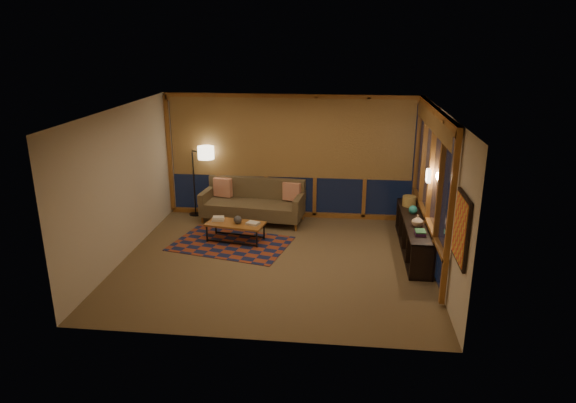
# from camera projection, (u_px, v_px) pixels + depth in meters

# --- Properties ---
(floor) EXTENTS (5.50, 5.00, 0.01)m
(floor) POSITION_uv_depth(u_px,v_px,m) (276.00, 261.00, 9.22)
(floor) COLOR olive
(floor) RESTS_ON ground
(ceiling) EXTENTS (5.50, 5.00, 0.01)m
(ceiling) POSITION_uv_depth(u_px,v_px,m) (275.00, 110.00, 8.38)
(ceiling) COLOR silver
(ceiling) RESTS_ON walls
(walls) EXTENTS (5.51, 5.01, 2.70)m
(walls) POSITION_uv_depth(u_px,v_px,m) (275.00, 189.00, 8.80)
(walls) COLOR beige
(walls) RESTS_ON floor
(window_wall_back) EXTENTS (5.30, 0.16, 2.60)m
(window_wall_back) POSITION_uv_depth(u_px,v_px,m) (290.00, 157.00, 11.09)
(window_wall_back) COLOR brown
(window_wall_back) RESTS_ON walls
(window_wall_right) EXTENTS (0.16, 3.70, 2.60)m
(window_wall_right) POSITION_uv_depth(u_px,v_px,m) (430.00, 184.00, 9.08)
(window_wall_right) COLOR brown
(window_wall_right) RESTS_ON walls
(wall_art) EXTENTS (0.06, 0.74, 0.94)m
(wall_art) POSITION_uv_depth(u_px,v_px,m) (461.00, 229.00, 6.74)
(wall_art) COLOR red
(wall_art) RESTS_ON walls
(wall_sconce) EXTENTS (0.12, 0.18, 0.22)m
(wall_sconce) POSITION_uv_depth(u_px,v_px,m) (428.00, 176.00, 8.89)
(wall_sconce) COLOR #FFEFC7
(wall_sconce) RESTS_ON walls
(sofa) EXTENTS (2.24, 1.11, 0.88)m
(sofa) POSITION_uv_depth(u_px,v_px,m) (253.00, 202.00, 11.05)
(sofa) COLOR brown
(sofa) RESTS_ON floor
(pillow_left) EXTENTS (0.43, 0.23, 0.41)m
(pillow_left) POSITION_uv_depth(u_px,v_px,m) (223.00, 188.00, 11.31)
(pillow_left) COLOR #DD4D24
(pillow_left) RESTS_ON sofa
(pillow_right) EXTENTS (0.40, 0.22, 0.38)m
(pillow_right) POSITION_uv_depth(u_px,v_px,m) (292.00, 193.00, 11.01)
(pillow_right) COLOR #DD4D24
(pillow_right) RESTS_ON sofa
(area_rug) EXTENTS (2.44, 1.89, 0.01)m
(area_rug) POSITION_uv_depth(u_px,v_px,m) (231.00, 244.00, 9.97)
(area_rug) COLOR brown
(area_rug) RESTS_ON floor
(coffee_table) EXTENTS (1.19, 0.70, 0.37)m
(coffee_table) POSITION_uv_depth(u_px,v_px,m) (236.00, 232.00, 10.07)
(coffee_table) COLOR brown
(coffee_table) RESTS_ON floor
(book_stack_a) EXTENTS (0.25, 0.21, 0.07)m
(book_stack_a) POSITION_uv_depth(u_px,v_px,m) (218.00, 219.00, 10.14)
(book_stack_a) COLOR beige
(book_stack_a) RESTS_ON coffee_table
(book_stack_b) EXTENTS (0.30, 0.27, 0.05)m
(book_stack_b) POSITION_uv_depth(u_px,v_px,m) (253.00, 223.00, 9.93)
(book_stack_b) COLOR beige
(book_stack_b) RESTS_ON coffee_table
(ceramic_pot) EXTENTS (0.21, 0.21, 0.16)m
(ceramic_pot) POSITION_uv_depth(u_px,v_px,m) (238.00, 220.00, 9.96)
(ceramic_pot) COLOR black
(ceramic_pot) RESTS_ON coffee_table
(floor_lamp) EXTENTS (0.63, 0.53, 1.61)m
(floor_lamp) POSITION_uv_depth(u_px,v_px,m) (194.00, 180.00, 11.36)
(floor_lamp) COLOR black
(floor_lamp) RESTS_ON floor
(bookshelf) EXTENTS (0.40, 2.54, 0.63)m
(bookshelf) POSITION_uv_depth(u_px,v_px,m) (413.00, 235.00, 9.56)
(bookshelf) COLOR black
(bookshelf) RESTS_ON floor
(basket) EXTENTS (0.33, 0.33, 0.20)m
(basket) POSITION_uv_depth(u_px,v_px,m) (409.00, 201.00, 10.17)
(basket) COLOR olive
(basket) RESTS_ON bookshelf
(teal_bowl) EXTENTS (0.19, 0.19, 0.16)m
(teal_bowl) POSITION_uv_depth(u_px,v_px,m) (413.00, 210.00, 9.72)
(teal_bowl) COLOR #237A6F
(teal_bowl) RESTS_ON bookshelf
(vase) EXTENTS (0.25, 0.25, 0.21)m
(vase) POSITION_uv_depth(u_px,v_px,m) (418.00, 221.00, 9.08)
(vase) COLOR tan
(vase) RESTS_ON bookshelf
(shelf_book_stack) EXTENTS (0.21, 0.27, 0.07)m
(shelf_book_stack) POSITION_uv_depth(u_px,v_px,m) (420.00, 232.00, 8.73)
(shelf_book_stack) COLOR beige
(shelf_book_stack) RESTS_ON bookshelf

